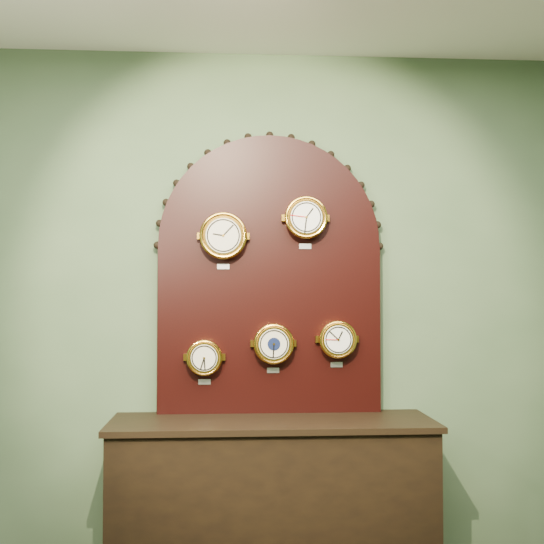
{
  "coord_description": "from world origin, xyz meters",
  "views": [
    {
      "loc": [
        -0.23,
        -1.28,
        1.46
      ],
      "look_at": [
        0.0,
        2.25,
        1.58
      ],
      "focal_mm": 45.54,
      "sensor_mm": 36.0,
      "label": 1
    }
  ],
  "objects": [
    {
      "name": "roman_clock",
      "position": [
        -0.25,
        2.38,
        1.78
      ],
      "size": [
        0.25,
        0.08,
        0.3
      ],
      "color": "gold",
      "rests_on": "display_board"
    },
    {
      "name": "arabic_clock",
      "position": [
        0.19,
        2.38,
        1.88
      ],
      "size": [
        0.23,
        0.08,
        0.28
      ],
      "color": "gold",
      "rests_on": "display_board"
    },
    {
      "name": "barometer",
      "position": [
        0.02,
        2.38,
        1.2
      ],
      "size": [
        0.21,
        0.08,
        0.27
      ],
      "color": "gold",
      "rests_on": "display_board"
    },
    {
      "name": "hygrometer",
      "position": [
        -0.35,
        2.38,
        1.13
      ],
      "size": [
        0.19,
        0.08,
        0.24
      ],
      "color": "gold",
      "rests_on": "display_board"
    },
    {
      "name": "shop_counter",
      "position": [
        0.0,
        2.23,
        0.4
      ],
      "size": [
        1.6,
        0.5,
        0.8
      ],
      "primitive_type": "cube",
      "color": "black",
      "rests_on": "ground_plane"
    },
    {
      "name": "wall_back",
      "position": [
        0.0,
        2.5,
        1.4
      ],
      "size": [
        4.0,
        0.0,
        4.0
      ],
      "primitive_type": "plane",
      "rotation": [
        1.57,
        0.0,
        0.0
      ],
      "color": "#4B6445",
      "rests_on": "ground"
    },
    {
      "name": "display_board",
      "position": [
        0.0,
        2.45,
        1.63
      ],
      "size": [
        1.26,
        0.06,
        1.53
      ],
      "color": "black",
      "rests_on": "shop_counter"
    },
    {
      "name": "tide_clock",
      "position": [
        0.36,
        2.38,
        1.22
      ],
      "size": [
        0.2,
        0.08,
        0.25
      ],
      "color": "gold",
      "rests_on": "display_board"
    }
  ]
}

